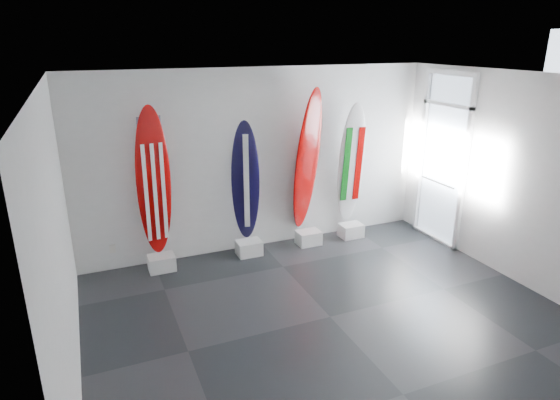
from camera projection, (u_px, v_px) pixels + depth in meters
name	position (u px, v px, depth m)	size (l,w,h in m)	color
floor	(330.00, 317.00, 6.16)	(6.00, 6.00, 0.00)	black
ceiling	(339.00, 78.00, 5.20)	(6.00, 6.00, 0.00)	white
wall_back	(260.00, 161.00, 7.86)	(6.00, 6.00, 0.00)	silver
wall_front	(500.00, 314.00, 3.50)	(6.00, 6.00, 0.00)	silver
wall_left	(60.00, 249.00, 4.58)	(5.00, 5.00, 0.00)	silver
wall_right	(519.00, 180.00, 6.78)	(5.00, 5.00, 0.00)	silver
display_block_usa	(162.00, 263.00, 7.38)	(0.40, 0.30, 0.24)	white
surfboard_usa	(154.00, 183.00, 7.05)	(0.52, 0.08, 2.30)	#910504
display_block_navy	(249.00, 248.00, 7.90)	(0.40, 0.30, 0.24)	white
surfboard_navy	(245.00, 182.00, 7.63)	(0.45, 0.08, 2.00)	black
display_block_swiss	(309.00, 238.00, 8.31)	(0.40, 0.30, 0.24)	white
surfboard_swiss	(307.00, 161.00, 7.96)	(0.56, 0.08, 2.48)	#910504
display_block_italy	(351.00, 230.00, 8.62)	(0.40, 0.30, 0.24)	white
surfboard_italy	(351.00, 164.00, 8.32)	(0.49, 0.08, 2.19)	white
wall_outlet	(113.00, 249.00, 7.31)	(0.09, 0.02, 0.13)	silver
glass_door	(443.00, 161.00, 8.15)	(0.12, 1.16, 2.85)	white
balcony	(494.00, 202.00, 8.94)	(2.80, 2.20, 1.20)	slate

